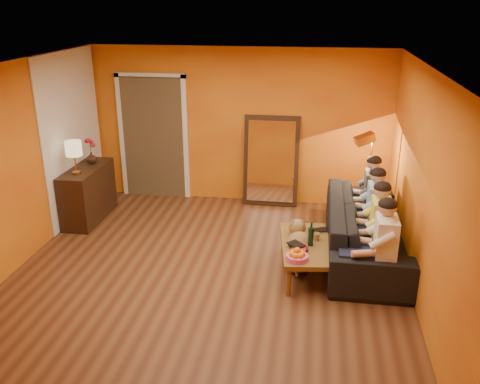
# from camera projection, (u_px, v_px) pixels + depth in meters

# --- Properties ---
(room_shell) EXTENTS (5.00, 5.50, 2.60)m
(room_shell) POSITION_uv_depth(u_px,v_px,m) (211.00, 172.00, 6.29)
(room_shell) COLOR brown
(room_shell) RESTS_ON ground
(white_accent) EXTENTS (0.02, 1.90, 2.58)m
(white_accent) POSITION_uv_depth(u_px,v_px,m) (73.00, 136.00, 7.92)
(white_accent) COLOR white
(white_accent) RESTS_ON wall_left
(doorway_recess) EXTENTS (1.06, 0.30, 2.10)m
(doorway_recess) POSITION_uv_depth(u_px,v_px,m) (156.00, 136.00, 8.87)
(doorway_recess) COLOR #3F2D19
(doorway_recess) RESTS_ON floor
(door_jamb_left) EXTENTS (0.08, 0.06, 2.20)m
(door_jamb_left) POSITION_uv_depth(u_px,v_px,m) (122.00, 137.00, 8.84)
(door_jamb_left) COLOR white
(door_jamb_left) RESTS_ON wall_back
(door_jamb_right) EXTENTS (0.08, 0.06, 2.20)m
(door_jamb_right) POSITION_uv_depth(u_px,v_px,m) (186.00, 139.00, 8.67)
(door_jamb_right) COLOR white
(door_jamb_right) RESTS_ON wall_back
(door_header) EXTENTS (1.22, 0.06, 0.08)m
(door_header) POSITION_uv_depth(u_px,v_px,m) (150.00, 75.00, 8.37)
(door_header) COLOR white
(door_header) RESTS_ON wall_back
(mirror_frame) EXTENTS (0.92, 0.27, 1.51)m
(mirror_frame) POSITION_uv_depth(u_px,v_px,m) (271.00, 161.00, 8.49)
(mirror_frame) COLOR #321D10
(mirror_frame) RESTS_ON floor
(mirror_glass) EXTENTS (0.78, 0.21, 1.35)m
(mirror_glass) POSITION_uv_depth(u_px,v_px,m) (271.00, 162.00, 8.46)
(mirror_glass) COLOR white
(mirror_glass) RESTS_ON mirror_frame
(sideboard) EXTENTS (0.44, 1.18, 0.85)m
(sideboard) POSITION_uv_depth(u_px,v_px,m) (88.00, 193.00, 8.01)
(sideboard) COLOR #321D10
(sideboard) RESTS_ON floor
(table_lamp) EXTENTS (0.24, 0.24, 0.51)m
(table_lamp) POSITION_uv_depth(u_px,v_px,m) (75.00, 158.00, 7.49)
(table_lamp) COLOR beige
(table_lamp) RESTS_ON sideboard
(sofa) EXTENTS (2.56, 1.00, 0.75)m
(sofa) POSITION_uv_depth(u_px,v_px,m) (365.00, 229.00, 6.91)
(sofa) COLOR black
(sofa) RESTS_ON floor
(coffee_table) EXTENTS (0.77, 1.29, 0.42)m
(coffee_table) POSITION_uv_depth(u_px,v_px,m) (306.00, 258.00, 6.48)
(coffee_table) COLOR brown
(coffee_table) RESTS_ON floor
(floor_lamp) EXTENTS (0.35, 0.31, 1.44)m
(floor_lamp) POSITION_uv_depth(u_px,v_px,m) (369.00, 182.00, 7.66)
(floor_lamp) COLOR #BC8237
(floor_lamp) RESTS_ON floor
(dog) EXTENTS (0.52, 0.65, 0.67)m
(dog) POSITION_uv_depth(u_px,v_px,m) (299.00, 245.00, 6.53)
(dog) COLOR olive
(dog) RESTS_ON floor
(person_far_left) EXTENTS (0.70, 0.44, 1.22)m
(person_far_left) POSITION_uv_depth(u_px,v_px,m) (385.00, 247.00, 5.88)
(person_far_left) COLOR silver
(person_far_left) RESTS_ON sofa
(person_mid_left) EXTENTS (0.70, 0.44, 1.22)m
(person_mid_left) POSITION_uv_depth(u_px,v_px,m) (380.00, 228.00, 6.39)
(person_mid_left) COLOR #D9D348
(person_mid_left) RESTS_ON sofa
(person_mid_right) EXTENTS (0.70, 0.44, 1.22)m
(person_mid_right) POSITION_uv_depth(u_px,v_px,m) (376.00, 211.00, 6.90)
(person_mid_right) COLOR #84ABCD
(person_mid_right) RESTS_ON sofa
(person_far_right) EXTENTS (0.70, 0.44, 1.22)m
(person_far_right) POSITION_uv_depth(u_px,v_px,m) (372.00, 196.00, 7.41)
(person_far_right) COLOR #343439
(person_far_right) RESTS_ON sofa
(fruit_bowl) EXTENTS (0.26, 0.26, 0.16)m
(fruit_bowl) POSITION_uv_depth(u_px,v_px,m) (297.00, 254.00, 5.98)
(fruit_bowl) COLOR #E952A4
(fruit_bowl) RESTS_ON coffee_table
(wine_bottle) EXTENTS (0.07, 0.07, 0.31)m
(wine_bottle) POSITION_uv_depth(u_px,v_px,m) (311.00, 234.00, 6.30)
(wine_bottle) COLOR black
(wine_bottle) RESTS_ON coffee_table
(tumbler) EXTENTS (0.11, 0.11, 0.09)m
(tumbler) POSITION_uv_depth(u_px,v_px,m) (316.00, 237.00, 6.48)
(tumbler) COLOR #B27F3F
(tumbler) RESTS_ON coffee_table
(laptop) EXTENTS (0.36, 0.30, 0.02)m
(laptop) POSITION_uv_depth(u_px,v_px,m) (321.00, 231.00, 6.70)
(laptop) COLOR black
(laptop) RESTS_ON coffee_table
(book_lower) EXTENTS (0.27, 0.30, 0.02)m
(book_lower) POSITION_uv_depth(u_px,v_px,m) (291.00, 249.00, 6.24)
(book_lower) COLOR #321D10
(book_lower) RESTS_ON coffee_table
(book_mid) EXTENTS (0.19, 0.25, 0.02)m
(book_mid) POSITION_uv_depth(u_px,v_px,m) (292.00, 247.00, 6.24)
(book_mid) COLOR red
(book_mid) RESTS_ON book_lower
(book_upper) EXTENTS (0.25, 0.25, 0.02)m
(book_upper) POSITION_uv_depth(u_px,v_px,m) (291.00, 246.00, 6.22)
(book_upper) COLOR black
(book_upper) RESTS_ON book_mid
(vase) EXTENTS (0.17, 0.17, 0.18)m
(vase) POSITION_uv_depth(u_px,v_px,m) (92.00, 158.00, 8.06)
(vase) COLOR #321D10
(vase) RESTS_ON sideboard
(flowers) EXTENTS (0.17, 0.17, 0.42)m
(flowers) POSITION_uv_depth(u_px,v_px,m) (90.00, 143.00, 7.97)
(flowers) COLOR red
(flowers) RESTS_ON vase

